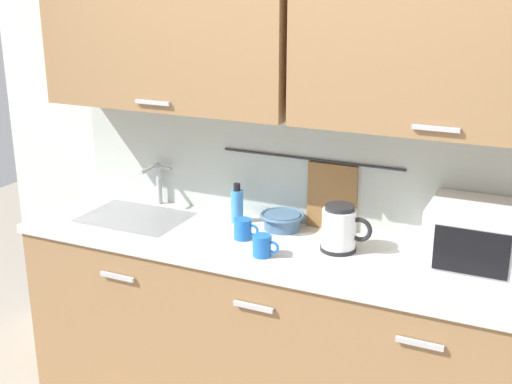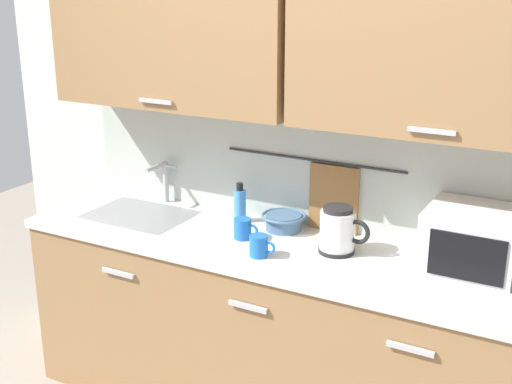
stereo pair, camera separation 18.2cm
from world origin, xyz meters
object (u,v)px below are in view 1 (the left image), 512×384
microwave (486,239)px  mixing_bowl (282,220)px  mug_near_sink (243,229)px  dish_soap_bottle (237,205)px  mug_by_kettle (262,246)px  electric_kettle (340,229)px

microwave → mixing_bowl: microwave is taller
mixing_bowl → mug_near_sink: bearing=-120.4°
dish_soap_bottle → mug_by_kettle: 0.44m
mug_near_sink → mug_by_kettle: bearing=-41.6°
dish_soap_bottle → mug_by_kettle: dish_soap_bottle is taller
electric_kettle → mixing_bowl: size_ratio=1.06×
mug_by_kettle → microwave: bearing=16.5°
electric_kettle → mug_by_kettle: bearing=-144.1°
mug_near_sink → mixing_bowl: (0.11, 0.19, -0.00)m
dish_soap_bottle → mug_by_kettle: bearing=-49.1°
dish_soap_bottle → mug_near_sink: dish_soap_bottle is taller
microwave → electric_kettle: microwave is taller
microwave → electric_kettle: (-0.60, -0.06, -0.03)m
dish_soap_bottle → mug_near_sink: bearing=-56.3°
electric_kettle → mug_near_sink: bearing=-172.5°
electric_kettle → mixing_bowl: 0.36m
dish_soap_bottle → microwave: bearing=-3.5°
mug_near_sink → microwave: bearing=6.4°
mug_by_kettle → electric_kettle: bearing=35.9°
microwave → dish_soap_bottle: microwave is taller
microwave → electric_kettle: 0.60m
dish_soap_bottle → electric_kettle: bearing=-12.9°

